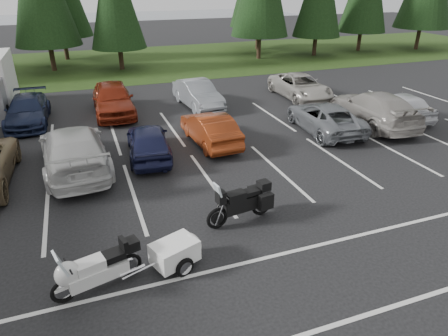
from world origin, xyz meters
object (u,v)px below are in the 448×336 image
touring_motorcycle (96,265)px  car_near_6 (324,117)px  car_near_8 (401,105)px  car_far_2 (113,99)px  car_far_1 (27,111)px  car_far_4 (300,86)px  adventure_motorcycle (240,200)px  car_near_5 (210,129)px  cargo_trailer (175,254)px  car_near_4 (148,141)px  car_near_7 (374,108)px  car_far_3 (198,94)px  car_near_3 (74,149)px

touring_motorcycle → car_near_6: bearing=19.0°
car_near_8 → car_far_2: car_far_2 is taller
car_far_1 → car_far_4: size_ratio=0.94×
car_near_6 → adventure_motorcycle: size_ratio=1.98×
car_near_5 → cargo_trailer: size_ratio=2.59×
car_near_4 → car_near_7: 11.03m
car_near_7 → car_near_8: (1.99, 0.33, -0.13)m
cargo_trailer → car_near_8: bearing=8.3°
car_near_5 → car_near_7: bearing=174.4°
car_far_3 → car_far_2: bearing=171.9°
car_near_5 → car_near_8: car_near_5 is taller
car_near_6 → adventure_motorcycle: bearing=46.0°
car_near_4 → car_near_5: 2.82m
car_far_2 → adventure_motorcycle: (2.36, -11.79, -0.11)m
cargo_trailer → adventure_motorcycle: adventure_motorcycle is taller
car_near_5 → car_near_7: car_near_7 is taller
car_far_2 → touring_motorcycle: (-1.78, -13.28, -0.18)m
car_near_5 → car_far_2: bearing=-61.5°
car_near_4 → car_far_3: (3.85, 5.99, 0.03)m
car_near_6 → car_near_7: 2.75m
car_far_1 → car_far_4: 14.95m
car_near_8 → car_far_2: bearing=-17.6°
car_near_3 → car_near_7: car_near_3 is taller
touring_motorcycle → adventure_motorcycle: (4.14, 1.49, 0.08)m
car_near_5 → car_far_1: bearing=-39.4°
car_near_6 → car_far_2: car_far_2 is taller
car_near_3 → touring_motorcycle: size_ratio=2.36×
car_near_5 → touring_motorcycle: car_near_5 is taller
car_near_3 → touring_motorcycle: car_near_3 is taller
car_near_3 → touring_motorcycle: bearing=88.7°
car_near_3 → adventure_motorcycle: size_ratio=2.33×
car_far_1 → car_far_2: 4.12m
car_far_2 → car_far_3: bearing=-1.2°
car_near_4 → car_far_4: size_ratio=0.82×
car_near_8 → adventure_motorcycle: 12.93m
car_near_4 → car_far_2: car_far_2 is taller
car_near_6 → car_near_7: bearing=-175.6°
car_near_3 → car_far_3: size_ratio=1.29×
car_near_5 → car_far_1: size_ratio=0.89×
car_near_8 → adventure_motorcycle: (-11.37, -6.15, 0.06)m
car_near_3 → car_near_6: size_ratio=1.17×
car_far_3 → adventure_motorcycle: size_ratio=1.81×
car_near_3 → car_near_8: (15.81, 0.73, -0.14)m
car_far_2 → cargo_trailer: (0.06, -13.14, -0.47)m
car_near_4 → car_near_5: size_ratio=0.98×
touring_motorcycle → adventure_motorcycle: 4.40m
car_near_6 → car_far_1: (-13.10, 5.88, 0.00)m
car_far_1 → cargo_trailer: car_far_1 is taller
car_far_2 → car_near_7: bearing=-25.7°
car_near_4 → cargo_trailer: (-0.64, -6.95, -0.32)m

